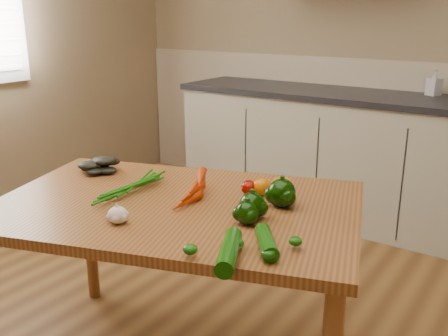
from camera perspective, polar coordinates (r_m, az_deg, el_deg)
The scene contains 15 objects.
room at distance 1.75m, azimuth -9.48°, elevation 11.71°, with size 4.04×5.04×2.64m.
counter_run at distance 3.55m, azimuth 16.87°, elevation 0.91°, with size 2.84×0.64×1.14m.
table at distance 1.93m, azimuth -5.46°, elevation -6.14°, with size 1.56×1.26×0.73m.
soap_bottle_b at distance 3.54m, azimuth 22.91°, elevation 8.98°, with size 0.07×0.08×0.17m, color silver.
carrot_bunch at distance 1.95m, azimuth -5.60°, elevation -2.26°, with size 0.25×0.19×0.07m, color #C33204, non-canonical shape.
leafy_greens at distance 2.29m, azimuth -14.01°, elevation 0.69°, with size 0.19×0.17×0.10m, color black, non-canonical shape.
garlic_bulb at distance 1.73m, azimuth -12.06°, elevation -5.26°, with size 0.07×0.07×0.06m, color white.
pepper_a at distance 1.73m, azimuth 3.25°, elevation -4.29°, with size 0.09×0.09×0.09m, color black.
pepper_b at distance 1.84m, azimuth 6.62°, elevation -2.86°, with size 0.10×0.10×0.10m, color black.
pepper_c at distance 1.69m, azimuth 2.63°, elevation -5.13°, with size 0.08×0.08×0.08m, color black.
tomato_a at distance 1.96m, azimuth 2.86°, elevation -2.24°, with size 0.06×0.06×0.06m, color #8C0A02.
tomato_b at distance 1.96m, azimuth 4.38°, elevation -2.11°, with size 0.08×0.08×0.07m, color #D96805.
tomato_c at distance 1.97m, azimuth 6.61°, elevation -2.01°, with size 0.08×0.08×0.07m, color #D96805.
zucchini_a at distance 1.52m, azimuth 4.88°, elevation -8.44°, with size 0.05×0.05×0.18m, color #0D4707.
zucchini_b at distance 1.45m, azimuth 0.59°, elevation -9.54°, with size 0.05×0.05×0.23m, color #0D4707.
Camera 1 is at (1.20, -1.08, 1.41)m, focal length 40.00 mm.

